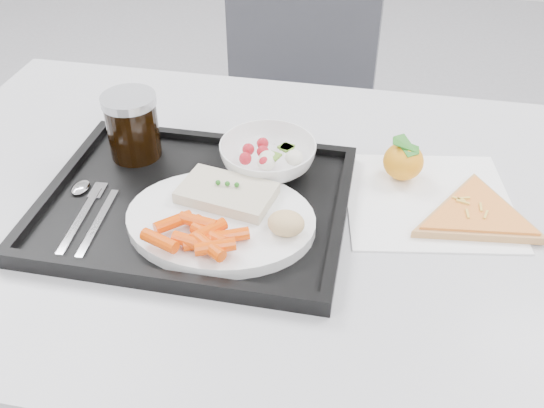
{
  "coord_description": "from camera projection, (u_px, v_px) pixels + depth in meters",
  "views": [
    {
      "loc": [
        0.15,
        -0.41,
        1.32
      ],
      "look_at": [
        0.02,
        0.27,
        0.77
      ],
      "focal_mm": 40.0,
      "sensor_mm": 36.0,
      "label": 1
    }
  ],
  "objects": [
    {
      "name": "cutlery",
      "position": [
        87.0,
        207.0,
        0.89
      ],
      "size": [
        0.08,
        0.17,
        0.01
      ],
      "color": "silver",
      "rests_on": "tray"
    },
    {
      "name": "carrot_pile",
      "position": [
        200.0,
        236.0,
        0.8
      ],
      "size": [
        0.14,
        0.09,
        0.03
      ],
      "color": "#ED4604",
      "rests_on": "dinner_plate"
    },
    {
      "name": "salad_bowl",
      "position": [
        268.0,
        157.0,
        0.96
      ],
      "size": [
        0.15,
        0.15,
        0.05
      ],
      "color": "white",
      "rests_on": "tray"
    },
    {
      "name": "tray",
      "position": [
        196.0,
        204.0,
        0.91
      ],
      "size": [
        0.45,
        0.35,
        0.03
      ],
      "color": "black",
      "rests_on": "table"
    },
    {
      "name": "pizza_slice",
      "position": [
        477.0,
        215.0,
        0.89
      ],
      "size": [
        0.31,
        0.31,
        0.02
      ],
      "color": "tan",
      "rests_on": "napkin"
    },
    {
      "name": "napkin",
      "position": [
        428.0,
        200.0,
        0.93
      ],
      "size": [
        0.29,
        0.28,
        0.0
      ],
      "color": "white",
      "rests_on": "table"
    },
    {
      "name": "dinner_plate",
      "position": [
        221.0,
        221.0,
        0.86
      ],
      "size": [
        0.27,
        0.27,
        0.02
      ],
      "color": "white",
      "rests_on": "tray"
    },
    {
      "name": "cola_glass",
      "position": [
        132.0,
        125.0,
        0.97
      ],
      "size": [
        0.09,
        0.09,
        0.11
      ],
      "color": "black",
      "rests_on": "tray"
    },
    {
      "name": "table",
      "position": [
        264.0,
        234.0,
        0.97
      ],
      "size": [
        1.2,
        0.8,
        0.75
      ],
      "color": "#A6A6A9",
      "rests_on": "ground"
    },
    {
      "name": "tangerine",
      "position": [
        403.0,
        161.0,
        0.95
      ],
      "size": [
        0.08,
        0.08,
        0.07
      ],
      "color": "orange",
      "rests_on": "napkin"
    },
    {
      "name": "fish_fillet",
      "position": [
        227.0,
        193.0,
        0.88
      ],
      "size": [
        0.15,
        0.11,
        0.03
      ],
      "color": "beige",
      "rests_on": "dinner_plate"
    },
    {
      "name": "bread_roll",
      "position": [
        286.0,
        223.0,
        0.81
      ],
      "size": [
        0.06,
        0.06,
        0.03
      ],
      "color": "tan",
      "rests_on": "dinner_plate"
    },
    {
      "name": "salad_contents",
      "position": [
        267.0,
        157.0,
        0.94
      ],
      "size": [
        0.1,
        0.07,
        0.02
      ],
      "color": "#AA1822",
      "rests_on": "salad_bowl"
    },
    {
      "name": "chair",
      "position": [
        293.0,
        98.0,
        1.63
      ],
      "size": [
        0.46,
        0.46,
        0.93
      ],
      "color": "#3A3B41",
      "rests_on": "ground"
    }
  ]
}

